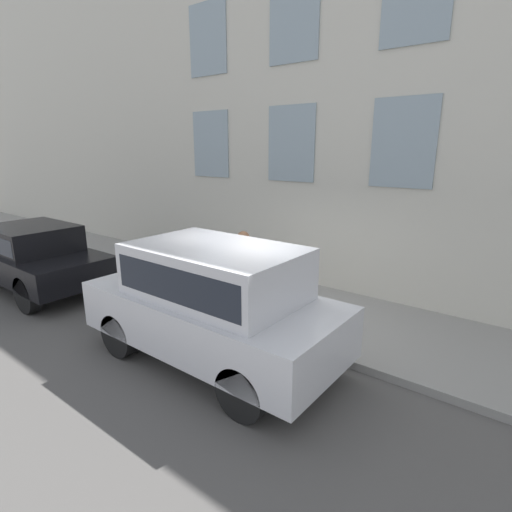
{
  "coord_description": "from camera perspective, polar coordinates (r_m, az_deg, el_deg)",
  "views": [
    {
      "loc": [
        -5.34,
        -3.99,
        3.37
      ],
      "look_at": [
        0.7,
        0.68,
        1.29
      ],
      "focal_mm": 28.0,
      "sensor_mm": 36.0,
      "label": 1
    }
  ],
  "objects": [
    {
      "name": "parked_truck_silver_near",
      "position": [
        6.32,
        -6.09,
        -5.95
      ],
      "size": [
        1.91,
        4.26,
        1.94
      ],
      "color": "black",
      "rests_on": "ground_plane"
    },
    {
      "name": "parked_car_black_far",
      "position": [
        11.0,
        -29.15,
        0.26
      ],
      "size": [
        1.83,
        4.27,
        1.6
      ],
      "color": "black",
      "rests_on": "ground_plane"
    },
    {
      "name": "ground_plane",
      "position": [
        7.47,
        0.87,
        -11.59
      ],
      "size": [
        80.0,
        80.0,
        0.0
      ],
      "primitive_type": "plane",
      "color": "#514F4C"
    },
    {
      "name": "sidewalk",
      "position": [
        8.53,
        6.72,
        -7.68
      ],
      "size": [
        2.87,
        60.0,
        0.13
      ],
      "color": "gray",
      "rests_on": "ground_plane"
    },
    {
      "name": "building_facade",
      "position": [
        9.37,
        13.14,
        23.02
      ],
      "size": [
        0.33,
        40.0,
        9.41
      ],
      "color": "beige",
      "rests_on": "ground_plane"
    },
    {
      "name": "person",
      "position": [
        8.21,
        -1.81,
        -0.84
      ],
      "size": [
        0.39,
        0.26,
        1.61
      ],
      "rotation": [
        0.0,
        0.0,
        1.95
      ],
      "color": "navy",
      "rests_on": "sidewalk"
    },
    {
      "name": "fire_hydrant",
      "position": [
        7.91,
        1.89,
        -5.5
      ],
      "size": [
        0.31,
        0.43,
        0.86
      ],
      "color": "gray",
      "rests_on": "sidewalk"
    }
  ]
}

